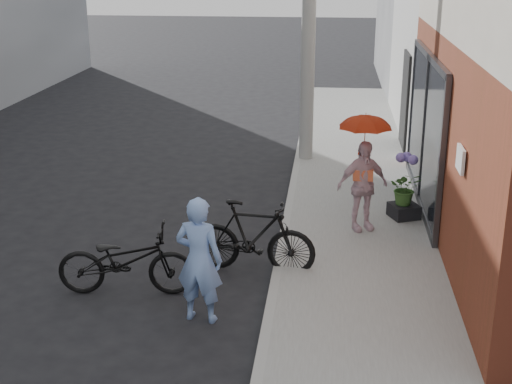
% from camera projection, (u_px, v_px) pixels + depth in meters
% --- Properties ---
extents(ground, '(80.00, 80.00, 0.00)m').
position_uv_depth(ground, '(202.00, 290.00, 9.28)').
color(ground, black).
rests_on(ground, ground).
extents(sidewalk, '(2.20, 24.00, 0.12)m').
position_uv_depth(sidewalk, '(360.00, 235.00, 10.93)').
color(sidewalk, gray).
rests_on(sidewalk, ground).
extents(curb, '(0.12, 24.00, 0.12)m').
position_uv_depth(curb, '(285.00, 232.00, 11.04)').
color(curb, '#9E9E99').
rests_on(curb, ground).
extents(officer, '(0.62, 0.46, 1.55)m').
position_uv_depth(officer, '(199.00, 260.00, 8.31)').
color(officer, '#7D9FDF').
rests_on(officer, ground).
extents(bike_left, '(1.80, 0.77, 0.92)m').
position_uv_depth(bike_left, '(126.00, 260.00, 9.06)').
color(bike_left, black).
rests_on(bike_left, ground).
extents(bike_right, '(1.75, 0.66, 1.03)m').
position_uv_depth(bike_right, '(253.00, 237.00, 9.65)').
color(bike_right, black).
rests_on(bike_right, ground).
extents(kimono_woman, '(0.89, 0.64, 1.40)m').
position_uv_depth(kimono_woman, '(362.00, 186.00, 10.78)').
color(kimono_woman, silver).
rests_on(kimono_woman, sidewalk).
extents(parasol, '(0.77, 0.77, 0.67)m').
position_uv_depth(parasol, '(366.00, 119.00, 10.44)').
color(parasol, red).
rests_on(parasol, kimono_woman).
extents(planter, '(0.55, 0.55, 0.22)m').
position_uv_depth(planter, '(404.00, 211.00, 11.44)').
color(planter, black).
rests_on(planter, sidewalk).
extents(potted_plant, '(0.49, 0.42, 0.54)m').
position_uv_depth(potted_plant, '(405.00, 188.00, 11.32)').
color(potted_plant, '#3A6528').
rests_on(potted_plant, planter).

